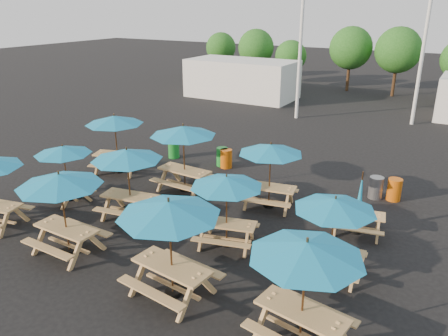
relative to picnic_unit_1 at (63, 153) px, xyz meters
The scene contains 25 objects.
ground 5.30m from the picnic_unit_1, 19.32° to the left, with size 120.00×120.00×0.00m, color black.
picnic_unit_1 is the anchor object (origin of this frame).
picnic_unit_2 3.07m from the picnic_unit_1, 97.45° to the left, with size 2.97×2.97×2.47m.
picnic_unit_3 3.80m from the picnic_unit_1, 41.58° to the right, with size 2.37×2.37×2.44m.
picnic_unit_4 2.91m from the picnic_unit_1, ahead, with size 2.65×2.65×2.40m.
picnic_unit_5 4.26m from the picnic_unit_1, 41.84° to the left, with size 2.56×2.56×2.57m.
picnic_unit_6 7.09m from the picnic_unit_1, 21.60° to the right, with size 2.68×2.68×2.55m.
picnic_unit_7 6.54m from the picnic_unit_1, ahead, with size 2.57×2.57×2.20m.
picnic_unit_8 7.25m from the picnic_unit_1, 25.59° to the left, with size 2.56×2.56×2.32m.
picnic_unit_9 10.19m from the picnic_unit_1, 14.59° to the right, with size 2.65×2.65×2.45m.
picnic_unit_10 9.62m from the picnic_unit_1, ahead, with size 2.26×2.26×2.20m.
picnic_unit_11 10.12m from the picnic_unit_1, 16.06° to the left, with size 1.83×1.67×2.05m.
waste_bin_0 5.91m from the picnic_unit_1, 84.74° to the left, with size 0.51×0.51×0.82m, color #188729.
waste_bin_1 6.78m from the picnic_unit_1, 62.98° to the left, with size 0.51×0.51×0.82m, color #188729.
waste_bin_2 6.80m from the picnic_unit_1, 60.41° to the left, with size 0.51×0.51×0.82m, color #C4550B.
waste_bin_3 11.29m from the picnic_unit_1, 30.93° to the left, with size 0.51×0.51×0.82m, color gray.
waste_bin_4 11.90m from the picnic_unit_1, 30.03° to the left, with size 0.51×0.51×0.82m, color #C4550B.
mast_0 16.42m from the picnic_unit_1, 80.20° to the left, with size 0.20×0.20×12.00m, color silver.
mast_1 20.34m from the picnic_unit_1, 62.46° to the left, with size 0.20×0.20×12.00m, color silver.
event_tent_0 19.93m from the picnic_unit_1, 99.53° to the left, with size 8.00×4.00×2.80m, color silver.
tree_0 28.50m from the picnic_unit_1, 109.21° to the left, with size 2.80×2.80×4.24m.
tree_1 26.08m from the picnic_unit_1, 101.16° to the left, with size 3.11×3.11×4.72m.
tree_2 25.37m from the picnic_unit_1, 93.81° to the left, with size 2.59×2.59×3.93m.
tree_3 26.58m from the picnic_unit_1, 83.62° to the left, with size 3.36×3.36×5.09m.
tree_4 26.78m from the picnic_unit_1, 75.71° to the left, with size 3.41×3.41×5.17m.
Camera 1 is at (7.44, -11.37, 6.71)m, focal length 35.00 mm.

